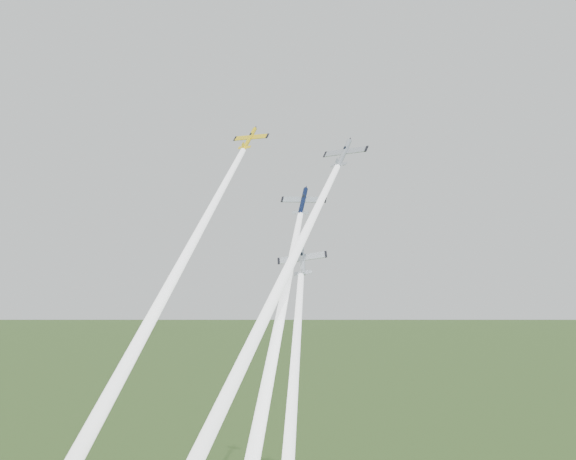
{
  "coord_description": "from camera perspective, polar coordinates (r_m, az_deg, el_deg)",
  "views": [
    {
      "loc": [
        56.04,
        -106.83,
        87.75
      ],
      "look_at": [
        0.0,
        -6.0,
        92.0
      ],
      "focal_mm": 45.0,
      "sensor_mm": 36.0,
      "label": 1
    }
  ],
  "objects": [
    {
      "name": "smoke_trail_yellow",
      "position": [
        106.13,
        -10.73,
        -6.88
      ],
      "size": [
        3.37,
        51.79,
        56.88
      ],
      "primitive_type": null,
      "rotation": [
        -0.73,
        0.0,
        0.02
      ],
      "color": "white"
    },
    {
      "name": "smoke_trail_silver_right",
      "position": [
        94.19,
        -3.49,
        -10.22
      ],
      "size": [
        5.91,
        51.89,
        56.98
      ],
      "primitive_type": null,
      "rotation": [
        -0.73,
        0.0,
        -0.07
      ],
      "color": "white"
    },
    {
      "name": "plane_silver_low",
      "position": [
        113.22,
        1.13,
        -2.35
      ],
      "size": [
        10.28,
        8.49,
        7.7
      ],
      "primitive_type": null,
      "rotation": [
        0.84,
        -0.14,
        0.41
      ],
      "color": "silver"
    },
    {
      "name": "plane_navy",
      "position": [
        124.55,
        1.19,
        2.3
      ],
      "size": [
        9.25,
        8.24,
        6.93
      ],
      "primitive_type": null,
      "rotation": [
        0.84,
        0.03,
        0.28
      ],
      "color": "#0C1738"
    },
    {
      "name": "smoke_trail_navy",
      "position": [
        101.94,
        -1.62,
        -11.92
      ],
      "size": [
        15.37,
        45.17,
        50.85
      ],
      "primitive_type": null,
      "rotation": [
        -0.73,
        0.0,
        0.28
      ],
      "color": "white"
    },
    {
      "name": "plane_yellow",
      "position": [
        129.7,
        -3.05,
        7.25
      ],
      "size": [
        7.13,
        5.63,
        5.98
      ],
      "primitive_type": null,
      "rotation": [
        0.84,
        0.01,
        0.02
      ],
      "color": "yellow"
    },
    {
      "name": "plane_silver_right",
      "position": [
        117.42,
        4.44,
        6.08
      ],
      "size": [
        8.1,
        6.72,
        7.02
      ],
      "primitive_type": null,
      "rotation": [
        0.84,
        -0.04,
        -0.07
      ],
      "color": "#A6ABB4"
    }
  ]
}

